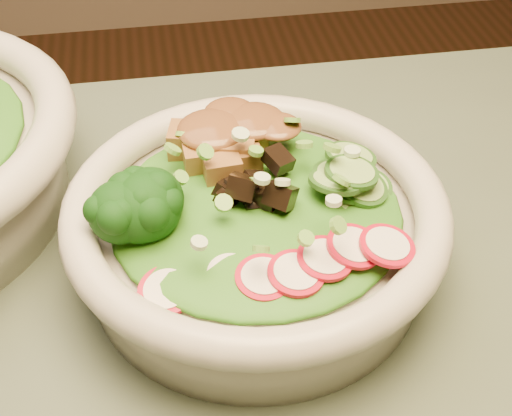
{
  "coord_description": "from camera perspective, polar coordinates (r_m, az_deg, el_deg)",
  "views": [
    {
      "loc": [
        0.04,
        -0.19,
        1.09
      ],
      "look_at": [
        0.1,
        0.14,
        0.8
      ],
      "focal_mm": 50.0,
      "sensor_mm": 36.0,
      "label": 1
    }
  ],
  "objects": [
    {
      "name": "mushroom_heap",
      "position": [
        0.44,
        -0.45,
        2.14
      ],
      "size": [
        0.07,
        0.07,
        0.04
      ],
      "primitive_type": null,
      "rotation": [
        0.0,
        0.0,
        0.04
      ],
      "color": "black",
      "rests_on": "salad_bowl"
    },
    {
      "name": "lettuce_bed",
      "position": [
        0.44,
        -0.0,
        0.1
      ],
      "size": [
        0.18,
        0.18,
        0.02
      ],
      "primitive_type": "ellipsoid",
      "color": "#2A6515",
      "rests_on": "salad_bowl"
    },
    {
      "name": "broccoli_florets",
      "position": [
        0.42,
        -7.16,
        -0.25
      ],
      "size": [
        0.07,
        0.07,
        0.04
      ],
      "primitive_type": null,
      "rotation": [
        0.0,
        0.0,
        0.04
      ],
      "color": "black",
      "rests_on": "salad_bowl"
    },
    {
      "name": "cucumber_slices",
      "position": [
        0.45,
        7.09,
        2.5
      ],
      "size": [
        0.07,
        0.07,
        0.03
      ],
      "primitive_type": null,
      "rotation": [
        0.0,
        0.0,
        0.04
      ],
      "color": "#7FB263",
      "rests_on": "salad_bowl"
    },
    {
      "name": "scallion_garnish",
      "position": [
        0.43,
        -0.0,
        2.2
      ],
      "size": [
        0.17,
        0.17,
        0.02
      ],
      "primitive_type": null,
      "color": "#6CAF3D",
      "rests_on": "salad_bowl"
    },
    {
      "name": "radish_slices",
      "position": [
        0.4,
        3.06,
        -4.84
      ],
      "size": [
        0.1,
        0.04,
        0.02
      ],
      "primitive_type": null,
      "rotation": [
        0.0,
        0.0,
        0.04
      ],
      "color": "#B40D25",
      "rests_on": "salad_bowl"
    },
    {
      "name": "peanut_sauce",
      "position": [
        0.47,
        -2.01,
        6.44
      ],
      "size": [
        0.06,
        0.05,
        0.01
      ],
      "primitive_type": "ellipsoid",
      "color": "brown",
      "rests_on": "tofu_cubes"
    },
    {
      "name": "tofu_cubes",
      "position": [
        0.48,
        -1.98,
        5.29
      ],
      "size": [
        0.08,
        0.06,
        0.03
      ],
      "primitive_type": null,
      "rotation": [
        0.0,
        0.0,
        0.04
      ],
      "color": "brown",
      "rests_on": "salad_bowl"
    },
    {
      "name": "salad_bowl",
      "position": [
        0.45,
        -0.0,
        -1.75
      ],
      "size": [
        0.24,
        0.24,
        0.07
      ],
      "rotation": [
        0.0,
        0.0,
        0.04
      ],
      "color": "beige",
      "rests_on": "dining_table"
    }
  ]
}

